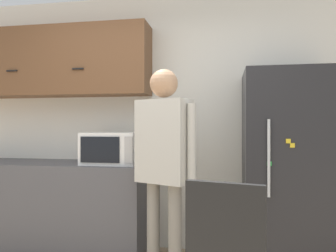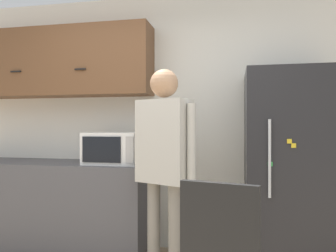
% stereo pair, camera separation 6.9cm
% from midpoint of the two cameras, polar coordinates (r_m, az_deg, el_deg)
% --- Properties ---
extents(back_wall, '(6.00, 0.06, 2.70)m').
position_cam_midpoint_polar(back_wall, '(3.53, -1.56, 0.82)').
color(back_wall, silver).
rests_on(back_wall, ground_plane).
extents(counter, '(2.10, 0.63, 0.92)m').
position_cam_midpoint_polar(counter, '(3.72, -20.83, -13.00)').
color(counter, '#4C4C51').
rests_on(counter, ground_plane).
extents(upper_cabinets, '(2.10, 0.37, 0.73)m').
position_cam_midpoint_polar(upper_cabinets, '(3.80, -19.78, 10.35)').
color(upper_cabinets, brown).
extents(microwave, '(0.54, 0.39, 0.31)m').
position_cam_midpoint_polar(microwave, '(3.28, -10.36, -3.85)').
color(microwave, white).
rests_on(microwave, counter).
extents(person, '(0.56, 0.38, 1.77)m').
position_cam_midpoint_polar(person, '(2.72, -1.46, -4.42)').
color(person, gray).
rests_on(person, ground_plane).
extents(refrigerator, '(0.79, 0.70, 1.80)m').
position_cam_midpoint_polar(refrigerator, '(3.15, 19.70, -7.33)').
color(refrigerator, '#232326').
rests_on(refrigerator, ground_plane).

